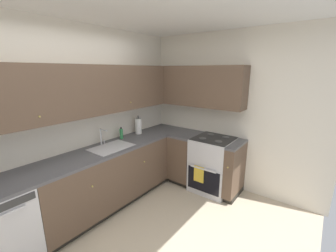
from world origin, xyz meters
The scene contains 13 objects.
wall_back centered at (0.00, 1.48, 1.29)m, with size 4.23×0.05×2.58m, color silver.
wall_right centered at (2.09, 0.00, 1.29)m, with size 0.05×3.01×2.58m, color silver.
lower_cabinets_back centered at (0.43, 1.16, 0.44)m, with size 2.08×0.62×0.87m.
countertop_back centered at (0.42, 1.15, 0.88)m, with size 3.28×0.60×0.04m, color #4C4C51.
lower_cabinets_right centered at (1.77, 0.41, 0.44)m, with size 0.62×1.18×0.87m.
countertop_right centered at (1.77, 0.41, 0.88)m, with size 0.60×1.18×0.03m.
oven_range centered at (1.78, 0.13, 0.46)m, with size 0.68×0.62×1.05m.
upper_cabinets_back centered at (0.26, 1.29, 1.72)m, with size 2.96×0.34×0.67m.
upper_cabinets_right centered at (1.91, 0.59, 1.72)m, with size 0.32×1.72×0.67m.
sink centered at (0.51, 1.12, 0.86)m, with size 0.59×0.40×0.10m.
faucet centered at (0.51, 1.33, 1.04)m, with size 0.07×0.16×0.24m.
soap_bottle centered at (0.88, 1.33, 0.98)m, with size 0.05×0.05×0.19m.
paper_towel_roll centered at (1.25, 1.31, 1.04)m, with size 0.11×0.11×0.33m.
Camera 1 is at (-1.36, -1.30, 1.98)m, focal length 23.34 mm.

